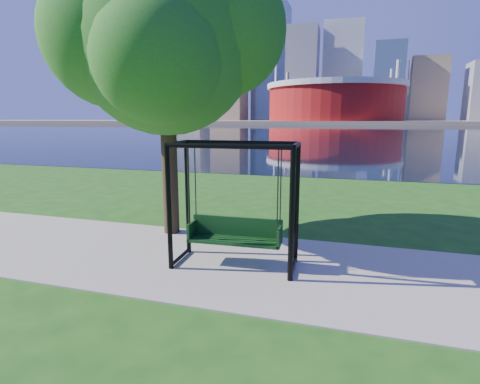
% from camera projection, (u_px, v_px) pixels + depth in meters
% --- Properties ---
extents(ground, '(900.00, 900.00, 0.00)m').
position_uv_depth(ground, '(238.00, 255.00, 8.43)').
color(ground, '#1E5114').
rests_on(ground, ground).
extents(path, '(120.00, 4.00, 0.03)m').
position_uv_depth(path, '(231.00, 263.00, 7.96)').
color(path, '#9E937F').
rests_on(path, ground).
extents(river, '(900.00, 180.00, 0.02)m').
position_uv_depth(river, '(345.00, 130.00, 104.26)').
color(river, black).
rests_on(river, ground).
extents(far_bank, '(900.00, 228.00, 2.00)m').
position_uv_depth(far_bank, '(352.00, 122.00, 295.74)').
color(far_bank, '#937F60').
rests_on(far_bank, ground).
extents(stadium, '(83.00, 83.00, 32.00)m').
position_uv_depth(stadium, '(335.00, 101.00, 229.33)').
color(stadium, maroon).
rests_on(stadium, far_bank).
extents(skyline, '(392.00, 66.00, 96.50)m').
position_uv_depth(skyline, '(349.00, 78.00, 302.85)').
color(skyline, gray).
rests_on(skyline, far_bank).
extents(swing, '(2.57, 1.22, 2.58)m').
position_uv_depth(swing, '(235.00, 208.00, 7.62)').
color(swing, black).
rests_on(swing, ground).
extents(park_tree, '(5.76, 5.21, 7.16)m').
position_uv_depth(park_tree, '(164.00, 39.00, 9.22)').
color(park_tree, black).
rests_on(park_tree, ground).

